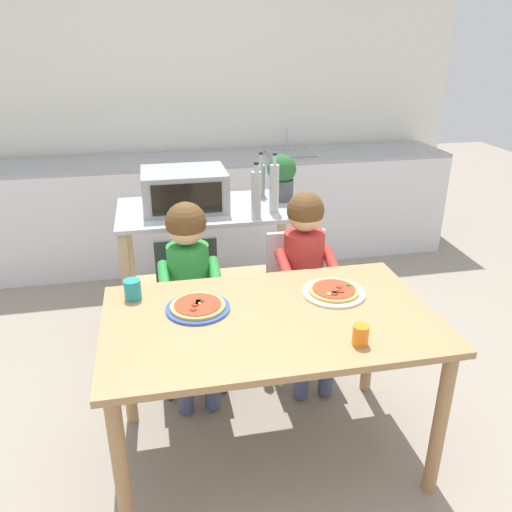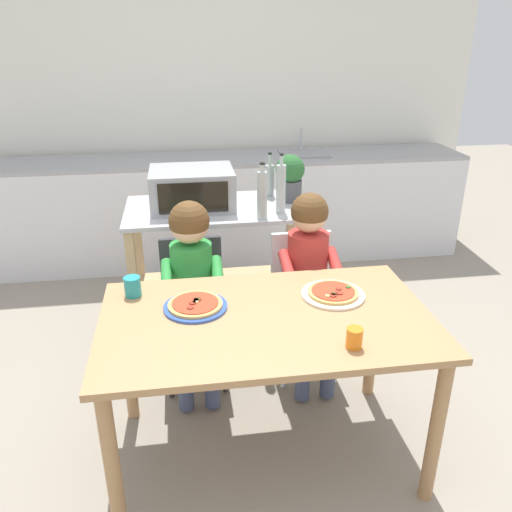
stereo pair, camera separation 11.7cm
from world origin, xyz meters
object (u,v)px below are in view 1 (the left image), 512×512
object	(u,v)px
bottle_brown_beer	(261,179)
dining_chair_left	(190,302)
bottle_tall_green_wine	(274,188)
dining_chair_right	(299,293)
toaster_oven	(184,189)
dining_table	(270,336)
drinking_cup_orange	(361,335)
pizza_plate_blue_rimmed	(198,307)
potted_herb_plant	(282,176)
child_in_red_shirt	(306,267)
child_in_green_shirt	(190,276)
pizza_plate_cream	(334,292)
bottle_slim_sauce	(256,194)
kitchen_island_cart	(212,250)
drinking_cup_teal	(133,290)

from	to	relation	value
bottle_brown_beer	dining_chair_left	world-z (taller)	bottle_brown_beer
bottle_tall_green_wine	dining_chair_right	size ratio (longest dim) A/B	0.44
toaster_oven	bottle_brown_beer	distance (m)	0.53
toaster_oven	dining_table	distance (m)	1.25
toaster_oven	drinking_cup_orange	size ratio (longest dim) A/B	6.14
dining_chair_left	pizza_plate_blue_rimmed	world-z (taller)	dining_chair_left
potted_herb_plant	child_in_red_shirt	distance (m)	0.74
dining_table	child_in_green_shirt	distance (m)	0.65
dining_table	drinking_cup_orange	world-z (taller)	drinking_cup_orange
toaster_oven	dining_chair_right	world-z (taller)	toaster_oven
bottle_brown_beer	pizza_plate_blue_rimmed	bearing A→B (deg)	-113.92
dining_chair_right	pizza_plate_cream	bearing A→B (deg)	-89.99
bottle_slim_sauce	dining_chair_right	world-z (taller)	bottle_slim_sauce
toaster_oven	pizza_plate_cream	xyz separation A→B (m)	(0.59, -1.04, -0.22)
pizza_plate_blue_rimmed	dining_table	bearing A→B (deg)	-21.67
drinking_cup_orange	child_in_red_shirt	bearing A→B (deg)	87.27
kitchen_island_cart	pizza_plate_blue_rimmed	world-z (taller)	kitchen_island_cart
kitchen_island_cart	toaster_oven	bearing A→B (deg)	173.27
toaster_oven	drinking_cup_orange	world-z (taller)	toaster_oven
bottle_slim_sauce	child_in_green_shirt	size ratio (longest dim) A/B	0.31
dining_table	pizza_plate_cream	world-z (taller)	pizza_plate_cream
bottle_tall_green_wine	pizza_plate_cream	bearing A→B (deg)	-84.90
bottle_tall_green_wine	child_in_green_shirt	world-z (taller)	bottle_tall_green_wine
child_in_green_shirt	child_in_red_shirt	xyz separation A→B (m)	(0.63, -0.01, -0.00)
bottle_brown_beer	dining_chair_left	xyz separation A→B (m)	(-0.54, -0.65, -0.50)
child_in_green_shirt	bottle_tall_green_wine	bearing A→B (deg)	37.92
dining_chair_right	drinking_cup_teal	distance (m)	1.04
bottle_slim_sauce	drinking_cup_teal	bearing A→B (deg)	-137.84
dining_table	dining_chair_left	bearing A→B (deg)	113.27
kitchen_island_cart	pizza_plate_blue_rimmed	size ratio (longest dim) A/B	4.04
toaster_oven	potted_herb_plant	size ratio (longest dim) A/B	1.70
bottle_slim_sauce	pizza_plate_cream	distance (m)	0.84
dining_chair_left	pizza_plate_cream	size ratio (longest dim) A/B	2.79
bottle_brown_beer	dining_table	bearing A→B (deg)	-100.44
pizza_plate_cream	pizza_plate_blue_rimmed	bearing A→B (deg)	-178.28
toaster_oven	child_in_red_shirt	distance (m)	0.90
toaster_oven	drinking_cup_orange	bearing A→B (deg)	-69.34
dining_table	drinking_cup_orange	bearing A→B (deg)	-43.60
dining_table	kitchen_island_cart	bearing A→B (deg)	95.31
potted_herb_plant	dining_table	size ratio (longest dim) A/B	0.21
potted_herb_plant	dining_chair_right	size ratio (longest dim) A/B	0.36
bottle_brown_beer	pizza_plate_blue_rimmed	size ratio (longest dim) A/B	1.02
bottle_tall_green_wine	child_in_red_shirt	xyz separation A→B (m)	(0.08, -0.44, -0.32)
child_in_red_shirt	potted_herb_plant	bearing A→B (deg)	87.80
toaster_oven	pizza_plate_cream	distance (m)	1.22
potted_herb_plant	pizza_plate_cream	distance (m)	1.12
kitchen_island_cart	child_in_green_shirt	distance (m)	0.63
bottle_slim_sauce	pizza_plate_cream	bearing A→B (deg)	-75.25
kitchen_island_cart	child_in_green_shirt	world-z (taller)	child_in_green_shirt
child_in_green_shirt	pizza_plate_cream	world-z (taller)	child_in_green_shirt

